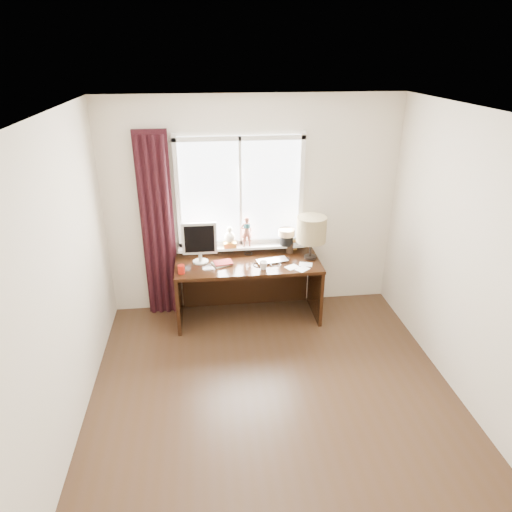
{
  "coord_description": "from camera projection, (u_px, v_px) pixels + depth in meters",
  "views": [
    {
      "loc": [
        -0.58,
        -3.18,
        3.04
      ],
      "look_at": [
        -0.05,
        1.25,
        1.0
      ],
      "focal_mm": 32.0,
      "sensor_mm": 36.0,
      "label": 1
    }
  ],
  "objects": [
    {
      "name": "floor",
      "position": [
        277.0,
        410.0,
        4.2
      ],
      "size": [
        3.5,
        4.0,
        0.0
      ],
      "primitive_type": "cube",
      "color": "#3F291A",
      "rests_on": "ground"
    },
    {
      "name": "icon_frame",
      "position": [
        293.0,
        245.0,
        5.65
      ],
      "size": [
        0.1,
        0.03,
        0.13
      ],
      "color": "gold",
      "rests_on": "desk"
    },
    {
      "name": "table_lamp",
      "position": [
        311.0,
        230.0,
        5.3
      ],
      "size": [
        0.35,
        0.35,
        0.52
      ],
      "color": "black",
      "rests_on": "desk"
    },
    {
      "name": "desk",
      "position": [
        247.0,
        277.0,
        5.54
      ],
      "size": [
        1.7,
        0.7,
        0.75
      ],
      "color": "#34190B",
      "rests_on": "floor"
    },
    {
      "name": "wall_right",
      "position": [
        485.0,
        274.0,
        3.85
      ],
      "size": [
        0.0,
        4.0,
        2.6
      ],
      "primitive_type": "cube",
      "rotation": [
        1.57,
        0.0,
        1.57
      ],
      "color": "beige",
      "rests_on": "ground"
    },
    {
      "name": "loose_papers",
      "position": [
        300.0,
        267.0,
        5.23
      ],
      "size": [
        0.35,
        0.28,
        0.0
      ],
      "color": "white",
      "rests_on": "desk"
    },
    {
      "name": "notebook_stack",
      "position": [
        223.0,
        263.0,
        5.29
      ],
      "size": [
        0.26,
        0.23,
        0.03
      ],
      "color": "beige",
      "rests_on": "desk"
    },
    {
      "name": "monitor",
      "position": [
        199.0,
        240.0,
        5.24
      ],
      "size": [
        0.4,
        0.18,
        0.49
      ],
      "color": "beige",
      "rests_on": "desk"
    },
    {
      "name": "red_cup",
      "position": [
        181.0,
        269.0,
        5.07
      ],
      "size": [
        0.08,
        0.08,
        0.1
      ],
      "primitive_type": "cylinder",
      "color": "#A5160A",
      "rests_on": "desk"
    },
    {
      "name": "ceiling",
      "position": [
        285.0,
        118.0,
        3.12
      ],
      "size": [
        3.5,
        4.0,
        0.0
      ],
      "primitive_type": "cube",
      "color": "white",
      "rests_on": "wall_back"
    },
    {
      "name": "curtain",
      "position": [
        158.0,
        228.0,
        5.34
      ],
      "size": [
        0.38,
        0.09,
        2.25
      ],
      "color": "black",
      "rests_on": "floor"
    },
    {
      "name": "wall_left",
      "position": [
        54.0,
        299.0,
        3.47
      ],
      "size": [
        0.0,
        4.0,
        2.6
      ],
      "primitive_type": "cube",
      "rotation": [
        1.57,
        0.0,
        1.57
      ],
      "color": "beige",
      "rests_on": "ground"
    },
    {
      "name": "window",
      "position": [
        241.0,
        209.0,
        5.4
      ],
      "size": [
        1.52,
        0.23,
        1.4
      ],
      "color": "white",
      "rests_on": "ground"
    },
    {
      "name": "desk_cables",
      "position": [
        264.0,
        260.0,
        5.39
      ],
      "size": [
        0.54,
        0.49,
        0.01
      ],
      "color": "black",
      "rests_on": "desk"
    },
    {
      "name": "wall_back",
      "position": [
        253.0,
        207.0,
        5.46
      ],
      "size": [
        3.5,
        0.0,
        2.6
      ],
      "primitive_type": "cube",
      "rotation": [
        1.57,
        0.0,
        0.0
      ],
      "color": "beige",
      "rests_on": "ground"
    },
    {
      "name": "mug",
      "position": [
        263.0,
        265.0,
        5.17
      ],
      "size": [
        0.13,
        0.13,
        0.1
      ],
      "primitive_type": "imported",
      "rotation": [
        0.0,
        0.0,
        0.59
      ],
      "color": "white",
      "rests_on": "desk"
    },
    {
      "name": "brush_holder",
      "position": [
        290.0,
        248.0,
        5.58
      ],
      "size": [
        0.09,
        0.09,
        0.25
      ],
      "color": "black",
      "rests_on": "desk"
    },
    {
      "name": "laptop",
      "position": [
        272.0,
        261.0,
        5.35
      ],
      "size": [
        0.4,
        0.29,
        0.03
      ],
      "primitive_type": "imported",
      "rotation": [
        0.0,
        0.0,
        0.18
      ],
      "color": "silver",
      "rests_on": "desk"
    }
  ]
}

